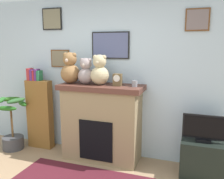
{
  "coord_description": "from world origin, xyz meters",
  "views": [
    {
      "loc": [
        1.51,
        -1.75,
        1.82
      ],
      "look_at": [
        0.3,
        1.69,
        1.16
      ],
      "focal_mm": 38.58,
      "sensor_mm": 36.0,
      "label": 1
    }
  ],
  "objects_px": {
    "tv_stand": "(202,159)",
    "candle_jar": "(135,84)",
    "potted_plant": "(13,129)",
    "teddy_bear_brown": "(86,72)",
    "teddy_bear_tan": "(100,71)",
    "mantel_clock": "(118,80)",
    "fireplace": "(102,122)",
    "bookshelf": "(40,112)",
    "teddy_bear_grey": "(70,69)",
    "television": "(204,129)"
  },
  "relations": [
    {
      "from": "mantel_clock",
      "to": "teddy_bear_grey",
      "type": "bearing_deg",
      "value": 179.95
    },
    {
      "from": "potted_plant",
      "to": "mantel_clock",
      "type": "xyz_separation_m",
      "value": [
        1.9,
        0.16,
        0.96
      ]
    },
    {
      "from": "fireplace",
      "to": "television",
      "type": "distance_m",
      "value": 1.54
    },
    {
      "from": "potted_plant",
      "to": "candle_jar",
      "type": "distance_m",
      "value": 2.36
    },
    {
      "from": "tv_stand",
      "to": "teddy_bear_tan",
      "type": "relative_size",
      "value": 1.26
    },
    {
      "from": "tv_stand",
      "to": "bookshelf",
      "type": "bearing_deg",
      "value": 177.92
    },
    {
      "from": "tv_stand",
      "to": "television",
      "type": "height_order",
      "value": "television"
    },
    {
      "from": "potted_plant",
      "to": "teddy_bear_grey",
      "type": "distance_m",
      "value": 1.55
    },
    {
      "from": "bookshelf",
      "to": "potted_plant",
      "type": "bearing_deg",
      "value": -149.88
    },
    {
      "from": "potted_plant",
      "to": "teddy_bear_brown",
      "type": "bearing_deg",
      "value": 6.85
    },
    {
      "from": "candle_jar",
      "to": "mantel_clock",
      "type": "distance_m",
      "value": 0.27
    },
    {
      "from": "bookshelf",
      "to": "candle_jar",
      "type": "height_order",
      "value": "bookshelf"
    },
    {
      "from": "potted_plant",
      "to": "candle_jar",
      "type": "height_order",
      "value": "candle_jar"
    },
    {
      "from": "potted_plant",
      "to": "television",
      "type": "bearing_deg",
      "value": 2.49
    },
    {
      "from": "fireplace",
      "to": "mantel_clock",
      "type": "bearing_deg",
      "value": -4.05
    },
    {
      "from": "television",
      "to": "mantel_clock",
      "type": "distance_m",
      "value": 1.41
    },
    {
      "from": "teddy_bear_tan",
      "to": "candle_jar",
      "type": "bearing_deg",
      "value": 0.06
    },
    {
      "from": "tv_stand",
      "to": "candle_jar",
      "type": "relative_size",
      "value": 6.4
    },
    {
      "from": "fireplace",
      "to": "bookshelf",
      "type": "height_order",
      "value": "bookshelf"
    },
    {
      "from": "bookshelf",
      "to": "potted_plant",
      "type": "relative_size",
      "value": 1.52
    },
    {
      "from": "mantel_clock",
      "to": "tv_stand",
      "type": "bearing_deg",
      "value": -1.16
    },
    {
      "from": "bookshelf",
      "to": "mantel_clock",
      "type": "height_order",
      "value": "bookshelf"
    },
    {
      "from": "fireplace",
      "to": "bookshelf",
      "type": "distance_m",
      "value": 1.22
    },
    {
      "from": "mantel_clock",
      "to": "teddy_bear_brown",
      "type": "relative_size",
      "value": 0.44
    },
    {
      "from": "mantel_clock",
      "to": "teddy_bear_tan",
      "type": "bearing_deg",
      "value": 179.84
    },
    {
      "from": "mantel_clock",
      "to": "teddy_bear_tan",
      "type": "relative_size",
      "value": 0.39
    },
    {
      "from": "potted_plant",
      "to": "tv_stand",
      "type": "xyz_separation_m",
      "value": [
        3.16,
        0.14,
        -0.1
      ]
    },
    {
      "from": "tv_stand",
      "to": "mantel_clock",
      "type": "xyz_separation_m",
      "value": [
        -1.26,
        0.03,
        1.06
      ]
    },
    {
      "from": "television",
      "to": "bookshelf",
      "type": "bearing_deg",
      "value": 177.89
    },
    {
      "from": "television",
      "to": "candle_jar",
      "type": "height_order",
      "value": "candle_jar"
    },
    {
      "from": "bookshelf",
      "to": "teddy_bear_grey",
      "type": "xyz_separation_m",
      "value": [
        0.69,
        -0.07,
        0.79
      ]
    },
    {
      "from": "teddy_bear_brown",
      "to": "potted_plant",
      "type": "bearing_deg",
      "value": -173.15
    },
    {
      "from": "teddy_bear_grey",
      "to": "teddy_bear_brown",
      "type": "bearing_deg",
      "value": 0.02
    },
    {
      "from": "bookshelf",
      "to": "potted_plant",
      "type": "xyz_separation_m",
      "value": [
        -0.41,
        -0.24,
        -0.3
      ]
    },
    {
      "from": "candle_jar",
      "to": "teddy_bear_brown",
      "type": "bearing_deg",
      "value": -179.96
    },
    {
      "from": "fireplace",
      "to": "teddy_bear_tan",
      "type": "distance_m",
      "value": 0.81
    },
    {
      "from": "fireplace",
      "to": "tv_stand",
      "type": "distance_m",
      "value": 1.58
    },
    {
      "from": "television",
      "to": "fireplace",
      "type": "bearing_deg",
      "value": 178.28
    },
    {
      "from": "bookshelf",
      "to": "teddy_bear_grey",
      "type": "relative_size",
      "value": 2.88
    },
    {
      "from": "television",
      "to": "mantel_clock",
      "type": "height_order",
      "value": "mantel_clock"
    },
    {
      "from": "teddy_bear_brown",
      "to": "bookshelf",
      "type": "bearing_deg",
      "value": 175.64
    },
    {
      "from": "teddy_bear_grey",
      "to": "teddy_bear_tan",
      "type": "height_order",
      "value": "teddy_bear_grey"
    },
    {
      "from": "candle_jar",
      "to": "teddy_bear_tan",
      "type": "height_order",
      "value": "teddy_bear_tan"
    },
    {
      "from": "teddy_bear_brown",
      "to": "teddy_bear_tan",
      "type": "xyz_separation_m",
      "value": [
        0.23,
        -0.0,
        0.02
      ]
    },
    {
      "from": "mantel_clock",
      "to": "teddy_bear_tan",
      "type": "distance_m",
      "value": 0.31
    },
    {
      "from": "bookshelf",
      "to": "mantel_clock",
      "type": "bearing_deg",
      "value": -2.86
    },
    {
      "from": "bookshelf",
      "to": "television",
      "type": "distance_m",
      "value": 2.75
    },
    {
      "from": "potted_plant",
      "to": "teddy_bear_tan",
      "type": "relative_size",
      "value": 2.02
    },
    {
      "from": "tv_stand",
      "to": "teddy_bear_brown",
      "type": "distance_m",
      "value": 2.13
    },
    {
      "from": "teddy_bear_tan",
      "to": "potted_plant",
      "type": "bearing_deg",
      "value": -174.13
    }
  ]
}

